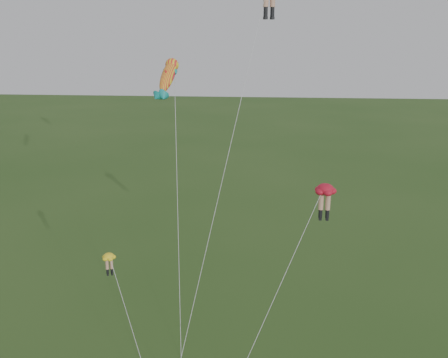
{
  "coord_description": "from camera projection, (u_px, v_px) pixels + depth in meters",
  "views": [
    {
      "loc": [
        3.93,
        -24.92,
        20.77
      ],
      "look_at": [
        1.12,
        6.0,
        11.79
      ],
      "focal_mm": 40.0,
      "sensor_mm": 36.0,
      "label": 1
    }
  ],
  "objects": [
    {
      "name": "legs_kite_red_mid",
      "position": [
        323.0,
        195.0,
        30.61
      ],
      "size": [
        6.88,
        8.72,
        12.01
      ],
      "rotation": [
        0.0,
        0.0,
        -0.02
      ],
      "color": "red",
      "rests_on": "ground"
    },
    {
      "name": "legs_kite_yellow",
      "position": [
        111.0,
        266.0,
        31.34
      ],
      "size": [
        4.78,
        6.05,
        7.54
      ],
      "rotation": [
        0.0,
        0.0,
        0.36
      ],
      "color": "yellow",
      "rests_on": "ground"
    },
    {
      "name": "fish_kite",
      "position": [
        168.0,
        77.0,
        31.05
      ],
      "size": [
        2.55,
        9.12,
        19.63
      ],
      "rotation": [
        0.67,
        0.0,
        -0.16
      ],
      "color": "yellow",
      "rests_on": "ground"
    }
  ]
}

